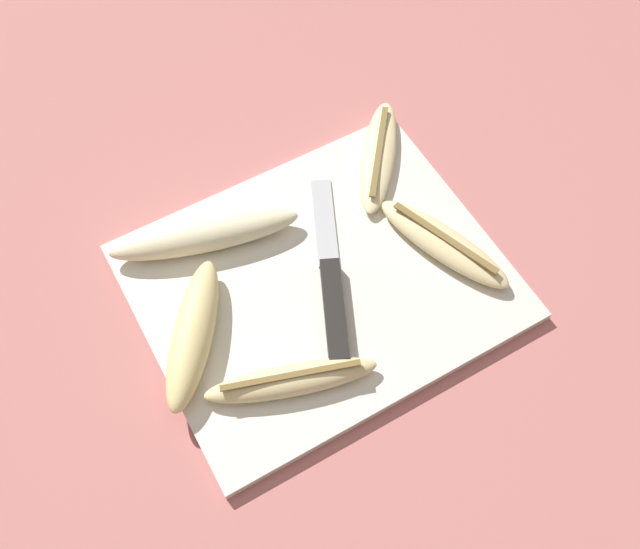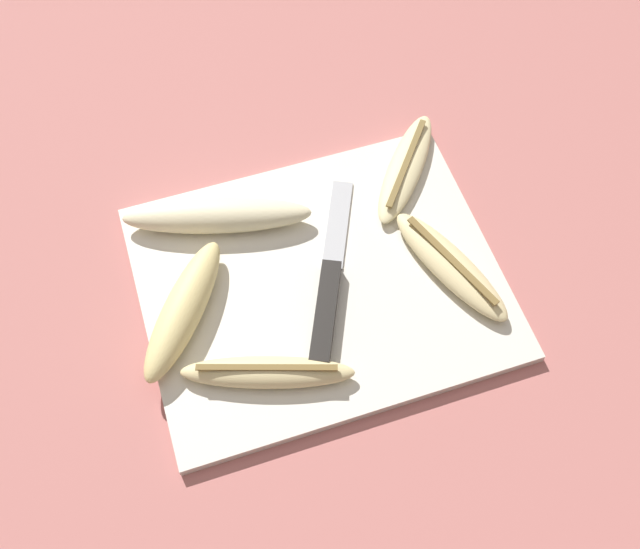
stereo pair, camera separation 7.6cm
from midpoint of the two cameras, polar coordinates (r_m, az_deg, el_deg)
name	(u,v)px [view 1 (the left image)]	position (r m, az deg, el deg)	size (l,w,h in m)	color
ground_plane	(320,285)	(0.78, -2.78, -1.04)	(4.00, 4.00, 0.00)	#B76B66
cutting_board	(320,282)	(0.78, -2.80, -0.83)	(0.37, 0.30, 0.01)	silver
knife	(333,296)	(0.75, -1.92, -1.93)	(0.11, 0.21, 0.02)	black
banana_bright_far	(205,234)	(0.80, -11.51, 2.79)	(0.20, 0.09, 0.03)	beige
banana_ripe_center	(443,243)	(0.79, 6.68, 2.13)	(0.09, 0.16, 0.02)	beige
banana_mellow_near	(291,380)	(0.72, -5.30, -8.30)	(0.17, 0.08, 0.02)	beige
banana_golden_short	(193,334)	(0.74, -12.56, -4.71)	(0.13, 0.15, 0.04)	#EDD689
banana_soft_right	(378,156)	(0.85, 1.90, 8.82)	(0.13, 0.15, 0.02)	beige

